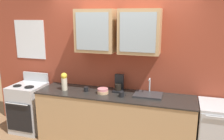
{
  "coord_description": "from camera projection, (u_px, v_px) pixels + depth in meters",
  "views": [
    {
      "loc": [
        1.05,
        -3.53,
        2.18
      ],
      "look_at": [
        -0.03,
        0.0,
        1.31
      ],
      "focal_mm": 37.27,
      "sensor_mm": 36.0,
      "label": 1
    }
  ],
  "objects": [
    {
      "name": "back_wall_unit",
      "position": [
        119.0,
        60.0,
        4.08
      ],
      "size": [
        5.23,
        0.43,
        2.57
      ],
      "color": "#993D28",
      "rests_on": "ground_plane"
    },
    {
      "name": "counter",
      "position": [
        114.0,
        119.0,
        3.98
      ],
      "size": [
        2.65,
        0.67,
        0.9
      ],
      "color": "tan",
      "rests_on": "ground_plane"
    },
    {
      "name": "stove_range",
      "position": [
        29.0,
        107.0,
        4.46
      ],
      "size": [
        0.58,
        0.64,
        1.08
      ],
      "color": "silver",
      "rests_on": "ground_plane"
    },
    {
      "name": "sink_faucet",
      "position": [
        148.0,
        94.0,
        3.79
      ],
      "size": [
        0.45,
        0.35,
        0.27
      ],
      "color": "#2D2D30",
      "rests_on": "counter"
    },
    {
      "name": "bowl_stack",
      "position": [
        103.0,
        91.0,
        3.9
      ],
      "size": [
        0.19,
        0.19,
        0.09
      ],
      "color": "#E0AD7F",
      "rests_on": "counter"
    },
    {
      "name": "vase",
      "position": [
        64.0,
        81.0,
        4.04
      ],
      "size": [
        0.11,
        0.11,
        0.31
      ],
      "color": "beige",
      "rests_on": "counter"
    },
    {
      "name": "cup_near_sink",
      "position": [
        122.0,
        94.0,
        3.73
      ],
      "size": [
        0.12,
        0.08,
        0.08
      ],
      "color": "black",
      "rests_on": "counter"
    },
    {
      "name": "cup_near_bowls",
      "position": [
        86.0,
        89.0,
        4.0
      ],
      "size": [
        0.11,
        0.08,
        0.08
      ],
      "color": "black",
      "rests_on": "counter"
    },
    {
      "name": "dishwasher",
      "position": [
        217.0,
        133.0,
        3.51
      ],
      "size": [
        0.57,
        0.65,
        0.9
      ],
      "color": "silver",
      "rests_on": "ground_plane"
    },
    {
      "name": "coffee_maker",
      "position": [
        119.0,
        85.0,
        4.01
      ],
      "size": [
        0.17,
        0.2,
        0.29
      ],
      "color": "black",
      "rests_on": "counter"
    }
  ]
}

